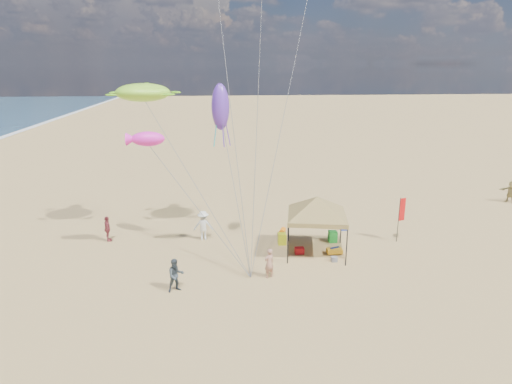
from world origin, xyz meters
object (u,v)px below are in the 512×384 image
person_far_c (511,192)px  chair_yellow (282,239)px  cooler_red (299,251)px  person_near_b (176,275)px  person_near_c (203,226)px  cooler_blue (344,227)px  person_near_a (269,263)px  chair_green (333,236)px  canopy_tent (317,199)px  feather_flag (401,212)px  person_far_a (108,229)px  beach_cart (334,251)px

person_far_c → chair_yellow: bearing=-110.5°
cooler_red → person_near_b: (-6.90, -3.90, 0.67)m
person_near_c → person_near_b: bearing=83.0°
cooler_blue → person_far_c: bearing=18.0°
cooler_red → person_near_b: size_ratio=0.31×
person_near_a → chair_yellow: bearing=-137.6°
cooler_red → cooler_blue: 5.19m
cooler_blue → chair_green: 2.37m
canopy_tent → cooler_red: 3.33m
feather_flag → canopy_tent: bearing=-167.5°
person_far_c → person_far_a: bearing=-119.8°
person_near_c → cooler_red: bearing=158.0°
canopy_tent → person_far_a: 13.32m
canopy_tent → chair_green: 3.70m
canopy_tent → person_near_b: 9.17m
canopy_tent → feather_flag: size_ratio=2.21×
person_near_b → chair_green: bearing=9.5°
canopy_tent → cooler_blue: bearing=52.2°
beach_cart → person_near_a: bearing=-148.1°
cooler_red → person_far_c: bearing=24.3°
person_near_b → person_far_c: bearing=4.5°
cooler_red → chair_green: bearing=33.9°
person_far_a → person_far_c: bearing=-97.5°
feather_flag → person_near_c: bearing=173.7°
cooler_red → person_near_a: bearing=-127.0°
person_far_a → canopy_tent: bearing=-120.7°
beach_cart → person_near_c: bearing=159.5°
feather_flag → beach_cart: 5.14m
person_near_a → person_near_b: person_near_b is taller
beach_cart → person_far_a: (-13.83, 3.22, 0.62)m
cooler_red → chair_yellow: chair_yellow is taller
person_far_c → person_near_a: bearing=-101.7°
chair_yellow → beach_cart: 3.38m
person_far_c → person_near_b: bearing=-104.4°
cooler_blue → person_near_a: bearing=-132.2°
cooler_blue → chair_green: chair_green is taller
chair_green → cooler_red: bearing=-146.1°
chair_yellow → person_near_c: bearing=166.8°
person_near_a → person_far_c: bearing=177.7°
feather_flag → chair_yellow: feather_flag is taller
person_near_b → person_far_a: bearing=104.1°
person_near_c → person_far_a: size_ratio=1.17×
feather_flag → cooler_red: size_ratio=5.41×
person_near_c → feather_flag: bearing=176.8°
person_near_c → person_far_c: 25.33m
cooler_blue → chair_yellow: 5.00m
person_near_c → person_far_c: (24.64, 5.86, -0.06)m
cooler_blue → person_near_c: person_near_c is taller
chair_green → person_near_c: 8.25m
beach_cart → person_far_c: size_ratio=0.50×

